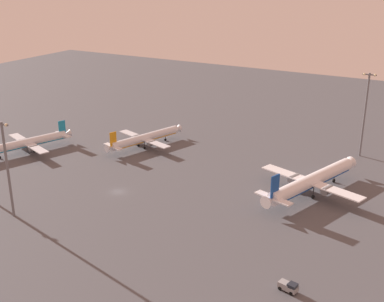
{
  "coord_description": "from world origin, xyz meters",
  "views": [
    {
      "loc": [
        87.67,
        -110.2,
        64.59
      ],
      "look_at": [
        7.48,
        33.22,
        4.0
      ],
      "focal_mm": 46.48,
      "sensor_mm": 36.0,
      "label": 1
    }
  ],
  "objects_px": {
    "airplane_taxiway_distant": "(311,181)",
    "apron_light_west": "(7,164)",
    "apron_light_east": "(365,110)",
    "airplane_terminal_side": "(27,143)",
    "maintenance_van": "(288,286)",
    "airplane_mid_apron": "(145,138)"
  },
  "relations": [
    {
      "from": "airplane_taxiway_distant",
      "to": "apron_light_west",
      "type": "xyz_separation_m",
      "value": [
        -67.73,
        -54.09,
        11.18
      ]
    },
    {
      "from": "apron_light_west",
      "to": "apron_light_east",
      "type": "xyz_separation_m",
      "value": [
        73.87,
        95.21,
        1.72
      ]
    },
    {
      "from": "airplane_taxiway_distant",
      "to": "apron_light_west",
      "type": "bearing_deg",
      "value": -123.5
    },
    {
      "from": "airplane_terminal_side",
      "to": "maintenance_van",
      "type": "distance_m",
      "value": 118.35
    },
    {
      "from": "maintenance_van",
      "to": "apron_light_east",
      "type": "distance_m",
      "value": 92.47
    },
    {
      "from": "airplane_terminal_side",
      "to": "airplane_taxiway_distant",
      "type": "distance_m",
      "value": 104.29
    },
    {
      "from": "airplane_terminal_side",
      "to": "maintenance_van",
      "type": "height_order",
      "value": "airplane_terminal_side"
    },
    {
      "from": "airplane_terminal_side",
      "to": "airplane_mid_apron",
      "type": "height_order",
      "value": "airplane_terminal_side"
    },
    {
      "from": "airplane_terminal_side",
      "to": "airplane_mid_apron",
      "type": "relative_size",
      "value": 1.01
    },
    {
      "from": "airplane_mid_apron",
      "to": "maintenance_van",
      "type": "height_order",
      "value": "airplane_mid_apron"
    },
    {
      "from": "airplane_terminal_side",
      "to": "apron_light_east",
      "type": "distance_m",
      "value": 123.8
    },
    {
      "from": "airplane_taxiway_distant",
      "to": "apron_light_west",
      "type": "height_order",
      "value": "apron_light_west"
    },
    {
      "from": "airplane_mid_apron",
      "to": "apron_light_east",
      "type": "distance_m",
      "value": 81.41
    },
    {
      "from": "airplane_taxiway_distant",
      "to": "apron_light_west",
      "type": "distance_m",
      "value": 87.39
    },
    {
      "from": "airplane_mid_apron",
      "to": "apron_light_west",
      "type": "relative_size",
      "value": 1.27
    },
    {
      "from": "airplane_taxiway_distant",
      "to": "airplane_mid_apron",
      "type": "relative_size",
      "value": 1.25
    },
    {
      "from": "airplane_mid_apron",
      "to": "maintenance_van",
      "type": "bearing_deg",
      "value": -20.3
    },
    {
      "from": "airplane_terminal_side",
      "to": "maintenance_van",
      "type": "bearing_deg",
      "value": -177.0
    },
    {
      "from": "airplane_terminal_side",
      "to": "maintenance_van",
      "type": "relative_size",
      "value": 7.86
    },
    {
      "from": "airplane_mid_apron",
      "to": "apron_light_east",
      "type": "height_order",
      "value": "apron_light_east"
    },
    {
      "from": "maintenance_van",
      "to": "apron_light_east",
      "type": "height_order",
      "value": "apron_light_east"
    },
    {
      "from": "airplane_mid_apron",
      "to": "maintenance_van",
      "type": "xyz_separation_m",
      "value": [
        78.2,
        -60.68,
        -2.26
      ]
    }
  ]
}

